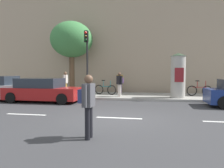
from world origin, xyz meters
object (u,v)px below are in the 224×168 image
object	(u,v)px
traffic_light	(87,53)
street_tree	(72,40)
pedestrian_with_bag	(88,101)
bicycle_upright	(199,90)
pedestrian_in_dark_shirt	(120,80)
poster_column	(178,75)
parked_car_dark	(43,90)
pedestrian_near_pole	(65,81)
bicycle_leaning	(105,89)
pedestrian_in_light_jacket	(120,82)

from	to	relation	value
traffic_light	street_tree	xyz separation A→B (m)	(-2.13, 2.80, 1.36)
pedestrian_with_bag	bicycle_upright	xyz separation A→B (m)	(5.25, 9.90, -0.49)
traffic_light	bicycle_upright	size ratio (longest dim) A/B	2.49
pedestrian_in_dark_shirt	poster_column	bearing A→B (deg)	-31.13
traffic_light	bicycle_upright	xyz separation A→B (m)	(7.65, 2.07, -2.56)
pedestrian_in_dark_shirt	parked_car_dark	distance (m)	6.39
street_tree	parked_car_dark	bearing A→B (deg)	-92.65
pedestrian_near_pole	bicycle_leaning	xyz separation A→B (m)	(2.82, 0.83, -0.61)
pedestrian_with_bag	street_tree	bearing A→B (deg)	113.11
pedestrian_near_pole	bicycle_upright	distance (m)	9.67
pedestrian_in_dark_shirt	pedestrian_in_light_jacket	world-z (taller)	pedestrian_in_dark_shirt
street_tree	pedestrian_near_pole	distance (m)	3.78
poster_column	pedestrian_in_dark_shirt	size ratio (longest dim) A/B	1.71
traffic_light	pedestrian_with_bag	size ratio (longest dim) A/B	2.55
street_tree	pedestrian_with_bag	size ratio (longest dim) A/B	3.37
pedestrian_with_bag	parked_car_dark	size ratio (longest dim) A/B	0.37
poster_column	pedestrian_in_light_jacket	size ratio (longest dim) A/B	1.76
street_tree	poster_column	bearing A→B (deg)	-14.12
parked_car_dark	traffic_light	bearing A→B (deg)	34.08
pedestrian_with_bag	poster_column	bearing A→B (deg)	67.38
poster_column	pedestrian_with_bag	distance (m)	9.31
bicycle_leaning	bicycle_upright	bearing A→B (deg)	2.35
bicycle_leaning	bicycle_upright	world-z (taller)	same
pedestrian_with_bag	parked_car_dark	xyz separation A→B (m)	(-4.73, 6.25, -0.33)
poster_column	pedestrian_near_pole	world-z (taller)	poster_column
street_tree	pedestrian_in_dark_shirt	world-z (taller)	street_tree
pedestrian_in_dark_shirt	pedestrian_in_light_jacket	size ratio (longest dim) A/B	1.03
traffic_light	bicycle_leaning	xyz separation A→B (m)	(0.88, 1.80, -2.56)
pedestrian_with_bag	pedestrian_near_pole	bearing A→B (deg)	116.29
traffic_light	poster_column	xyz separation A→B (m)	(5.98, 0.76, -1.47)
street_tree	pedestrian_with_bag	bearing A→B (deg)	-66.89
street_tree	bicycle_upright	bearing A→B (deg)	-4.23
pedestrian_near_pole	bicycle_leaning	bearing A→B (deg)	16.33
pedestrian_in_dark_shirt	pedestrian_near_pole	distance (m)	4.38
poster_column	street_tree	size ratio (longest dim) A/B	0.50
traffic_light	parked_car_dark	bearing A→B (deg)	-145.92
pedestrian_in_light_jacket	bicycle_leaning	xyz separation A→B (m)	(-1.24, 1.12, -0.61)
pedestrian_in_light_jacket	bicycle_upright	xyz separation A→B (m)	(5.53, 1.40, -0.61)
traffic_light	parked_car_dark	distance (m)	3.70
poster_column	bicycle_leaning	bearing A→B (deg)	168.47
street_tree	pedestrian_near_pole	xyz separation A→B (m)	(0.19, -1.83, -3.31)
traffic_light	pedestrian_with_bag	bearing A→B (deg)	-72.91
street_tree	parked_car_dark	distance (m)	5.77
street_tree	pedestrian_in_light_jacket	size ratio (longest dim) A/B	3.49
pedestrian_near_pole	pedestrian_in_dark_shirt	bearing A→B (deg)	32.06
poster_column	bicycle_upright	size ratio (longest dim) A/B	1.65
pedestrian_with_bag	pedestrian_in_light_jacket	world-z (taller)	pedestrian_in_light_jacket
street_tree	pedestrian_in_light_jacket	xyz separation A→B (m)	(4.26, -2.12, -3.31)
street_tree	pedestrian_with_bag	world-z (taller)	street_tree
pedestrian_in_light_jacket	parked_car_dark	xyz separation A→B (m)	(-4.46, -2.25, -0.45)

